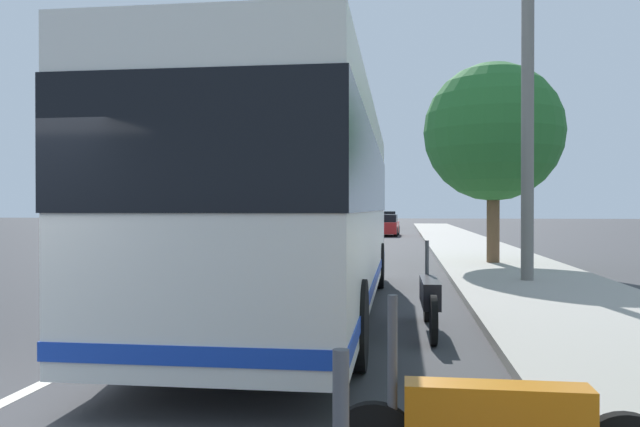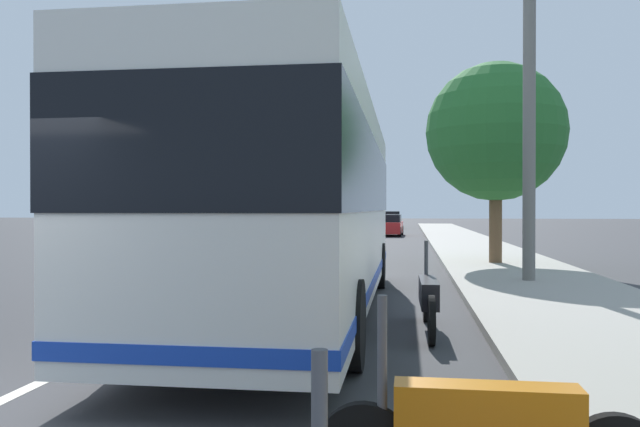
% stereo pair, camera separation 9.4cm
% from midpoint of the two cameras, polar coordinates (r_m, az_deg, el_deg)
% --- Properties ---
extents(sidewalk_curb, '(110.00, 3.60, 0.14)m').
position_cam_midpoint_polar(sidewalk_curb, '(15.31, 18.92, -5.94)').
color(sidewalk_curb, '#9E998E').
rests_on(sidewalk_curb, ground).
extents(lane_divider_line, '(110.00, 0.16, 0.01)m').
position_cam_midpoint_polar(lane_divider_line, '(15.48, -5.68, -6.09)').
color(lane_divider_line, silver).
rests_on(lane_divider_line, ground).
extents(coach_bus, '(11.28, 2.65, 3.38)m').
position_cam_midpoint_polar(coach_bus, '(10.52, -1.59, 1.29)').
color(coach_bus, silver).
rests_on(coach_bus, ground).
extents(motorcycle_far_end, '(2.39, 0.26, 1.28)m').
position_cam_midpoint_polar(motorcycle_far_end, '(9.18, 10.10, -7.57)').
color(motorcycle_far_end, black).
rests_on(motorcycle_far_end, ground).
extents(car_side_street, '(4.47, 2.07, 1.39)m').
position_cam_midpoint_polar(car_side_street, '(41.21, 6.19, -1.09)').
color(car_side_street, red).
rests_on(car_side_street, ground).
extents(car_oncoming, '(4.13, 2.14, 1.44)m').
position_cam_midpoint_polar(car_oncoming, '(42.49, 0.55, -1.03)').
color(car_oncoming, gray).
rests_on(car_oncoming, ground).
extents(car_ahead_same_lane, '(4.07, 1.94, 1.53)m').
position_cam_midpoint_polar(car_ahead_same_lane, '(56.10, 6.42, -0.62)').
color(car_ahead_same_lane, '#2D7238').
rests_on(car_ahead_same_lane, ground).
extents(roadside_tree_mid_block, '(4.18, 4.18, 6.18)m').
position_cam_midpoint_polar(roadside_tree_mid_block, '(19.84, 15.78, 7.10)').
color(roadside_tree_mid_block, brown).
rests_on(roadside_tree_mid_block, ground).
extents(utility_pole, '(0.28, 0.28, 8.69)m').
position_cam_midpoint_polar(utility_pole, '(15.26, 18.62, 10.16)').
color(utility_pole, slate).
rests_on(utility_pole, ground).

